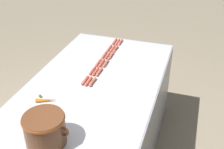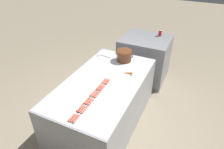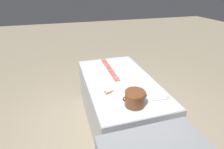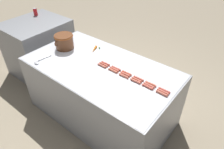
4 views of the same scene
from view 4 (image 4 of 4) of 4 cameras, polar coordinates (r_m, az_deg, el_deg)
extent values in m
plane|color=gray|center=(3.17, -2.76, -10.40)|extent=(20.00, 20.00, 0.00)
cube|color=#9EA0A5|center=(2.87, -3.00, -4.70)|extent=(1.08, 1.97, 0.84)
cube|color=silver|center=(2.61, -3.29, 2.26)|extent=(1.06, 1.93, 0.00)
cube|color=gray|center=(3.98, -19.30, 7.02)|extent=(0.99, 0.87, 0.95)
cylinder|color=#C9664F|center=(2.25, 13.50, -5.05)|extent=(0.03, 0.12, 0.03)
sphere|color=#C9664F|center=(2.24, 14.82, -5.62)|extent=(0.03, 0.03, 0.03)
sphere|color=#C9664F|center=(2.27, 12.20, -4.49)|extent=(0.03, 0.03, 0.03)
cylinder|color=#CD5948|center=(2.30, 9.75, -3.32)|extent=(0.03, 0.12, 0.03)
sphere|color=#CD5948|center=(2.29, 11.03, -3.83)|extent=(0.03, 0.03, 0.03)
sphere|color=#CD5948|center=(2.32, 8.49, -2.81)|extent=(0.03, 0.03, 0.03)
cylinder|color=#CB6550|center=(2.36, 6.45, -1.82)|extent=(0.03, 0.12, 0.03)
sphere|color=#CB6550|center=(2.34, 7.59, -2.40)|extent=(0.03, 0.03, 0.03)
sphere|color=#CB6550|center=(2.39, 5.33, -1.25)|extent=(0.03, 0.03, 0.03)
cylinder|color=#C8644E|center=(2.43, 3.19, -0.36)|extent=(0.03, 0.12, 0.03)
sphere|color=#C8644E|center=(2.40, 4.28, -0.89)|extent=(0.03, 0.03, 0.03)
sphere|color=#C8644E|center=(2.46, 2.13, 0.17)|extent=(0.03, 0.03, 0.03)
cylinder|color=#C96349|center=(2.51, 0.26, 1.09)|extent=(0.03, 0.12, 0.03)
sphere|color=#C96349|center=(2.48, 1.32, 0.62)|extent=(0.03, 0.03, 0.03)
sphere|color=#C96349|center=(2.54, -0.79, 1.55)|extent=(0.03, 0.03, 0.03)
cylinder|color=#C26550|center=(2.60, -2.76, 2.43)|extent=(0.03, 0.12, 0.03)
sphere|color=#C26550|center=(2.56, -1.77, 1.99)|extent=(0.03, 0.03, 0.03)
sphere|color=#C26550|center=(2.63, -3.73, 2.86)|extent=(0.03, 0.03, 0.03)
cylinder|color=#CA614D|center=(2.27, 13.81, -4.61)|extent=(0.03, 0.12, 0.03)
sphere|color=#CA614D|center=(2.26, 15.09, -5.19)|extent=(0.03, 0.03, 0.03)
sphere|color=#CA614D|center=(2.29, 12.54, -4.03)|extent=(0.03, 0.03, 0.03)
cylinder|color=#C46351|center=(2.33, 10.13, -2.93)|extent=(0.03, 0.12, 0.03)
sphere|color=#C46351|center=(2.31, 11.37, -3.48)|extent=(0.03, 0.03, 0.03)
sphere|color=#C46351|center=(2.34, 8.91, -2.38)|extent=(0.03, 0.03, 0.03)
cylinder|color=#C65F48|center=(2.38, 6.81, -1.43)|extent=(0.03, 0.12, 0.03)
sphere|color=#C65F48|center=(2.36, 7.98, -1.96)|extent=(0.03, 0.03, 0.03)
sphere|color=#C65F48|center=(2.41, 5.65, -0.90)|extent=(0.03, 0.03, 0.03)
cylinder|color=#C75F4A|center=(2.45, 3.65, 0.10)|extent=(0.03, 0.12, 0.03)
sphere|color=#C75F4A|center=(2.43, 4.73, -0.43)|extent=(0.03, 0.03, 0.03)
sphere|color=#C75F4A|center=(2.48, 2.59, 0.62)|extent=(0.03, 0.03, 0.03)
cylinder|color=#C35B48|center=(2.53, 0.63, 1.46)|extent=(0.03, 0.12, 0.03)
sphere|color=#C35B48|center=(2.50, 1.67, 0.98)|extent=(0.03, 0.03, 0.03)
sphere|color=#C35B48|center=(2.56, -0.38, 1.93)|extent=(0.03, 0.03, 0.03)
cylinder|color=#CB604A|center=(2.62, -2.30, 2.80)|extent=(0.03, 0.12, 0.03)
sphere|color=#CB604A|center=(2.59, -1.34, 2.35)|extent=(0.03, 0.03, 0.03)
sphere|color=#CB604A|center=(2.65, -3.24, 3.24)|extent=(0.03, 0.03, 0.03)
cylinder|color=#CD5C50|center=(2.30, 14.17, -4.19)|extent=(0.03, 0.12, 0.03)
sphere|color=#CD5C50|center=(2.28, 15.44, -4.77)|extent=(0.03, 0.03, 0.03)
sphere|color=#CD5C50|center=(2.31, 12.93, -3.61)|extent=(0.03, 0.03, 0.03)
cylinder|color=#CE624A|center=(2.35, 10.60, -2.52)|extent=(0.03, 0.12, 0.03)
sphere|color=#CE624A|center=(2.33, 11.80, -3.10)|extent=(0.03, 0.03, 0.03)
sphere|color=#CE624A|center=(2.37, 9.42, -1.96)|extent=(0.03, 0.03, 0.03)
cylinder|color=#C35D4F|center=(2.41, 7.33, -1.06)|extent=(0.03, 0.12, 0.03)
sphere|color=#C35D4F|center=(2.38, 8.48, -1.60)|extent=(0.03, 0.03, 0.03)
sphere|color=#C35D4F|center=(2.43, 6.20, -0.52)|extent=(0.03, 0.03, 0.03)
cylinder|color=#CC5E48|center=(2.48, 4.08, 0.44)|extent=(0.03, 0.12, 0.03)
sphere|color=#CC5E48|center=(2.45, 5.17, -0.07)|extent=(0.03, 0.03, 0.03)
sphere|color=#CC5E48|center=(2.50, 3.02, 0.94)|extent=(0.03, 0.03, 0.03)
cylinder|color=#C25B4B|center=(2.55, 1.16, 1.75)|extent=(0.03, 0.12, 0.03)
sphere|color=#C25B4B|center=(2.52, 2.18, 1.27)|extent=(0.03, 0.03, 0.03)
sphere|color=#C25B4B|center=(2.58, 0.15, 2.22)|extent=(0.03, 0.03, 0.03)
cylinder|color=#C7594B|center=(2.64, -1.75, 3.07)|extent=(0.03, 0.12, 0.03)
sphere|color=#C7594B|center=(2.60, -0.80, 2.61)|extent=(0.03, 0.03, 0.03)
sphere|color=#C7594B|center=(2.67, -2.67, 3.51)|extent=(0.03, 0.03, 0.03)
cylinder|color=brown|center=(3.03, -12.98, 8.83)|extent=(0.25, 0.25, 0.20)
torus|color=#9E4A1B|center=(2.99, -13.20, 10.27)|extent=(0.27, 0.27, 0.03)
torus|color=brown|center=(2.95, -14.90, 8.20)|extent=(0.07, 0.02, 0.07)
torus|color=brown|center=(3.09, -11.23, 10.08)|extent=(0.07, 0.02, 0.07)
cylinder|color=#B7B7BC|center=(2.89, -18.17, 4.25)|extent=(0.22, 0.04, 0.01)
ellipsoid|color=#B7B7BC|center=(2.82, -20.05, 3.01)|extent=(0.06, 0.08, 0.02)
cone|color=orange|center=(2.94, -4.95, 6.90)|extent=(0.17, 0.09, 0.03)
sphere|color=#387F2D|center=(2.97, -3.47, 7.33)|extent=(0.02, 0.02, 0.02)
cylinder|color=red|center=(4.06, -20.30, 15.84)|extent=(0.07, 0.07, 0.12)
cylinder|color=silver|center=(4.04, -20.50, 16.65)|extent=(0.06, 0.06, 0.00)
camera|label=1|loc=(3.37, -41.95, 25.58)|focal=45.03mm
camera|label=2|loc=(2.83, 61.26, 24.86)|focal=31.63mm
camera|label=3|loc=(4.56, -23.13, 33.22)|focal=28.69mm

